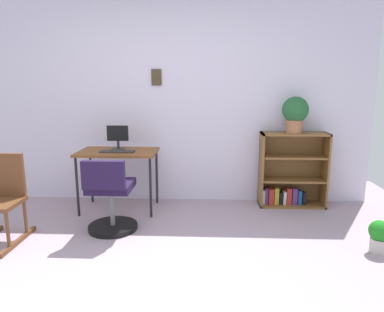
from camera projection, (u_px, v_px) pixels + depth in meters
The scene contains 10 objects.
ground_plane at pixel (138, 286), 2.71m from camera, with size 6.24×6.24×0.00m, color #A38E9D.
wall_back at pixel (167, 103), 4.55m from camera, with size 5.20×0.12×2.57m.
desk at pixel (118, 156), 4.24m from camera, with size 0.94×0.58×0.74m.
monitor at pixel (118, 137), 4.27m from camera, with size 0.26×0.16×0.30m.
keyboard at pixel (117, 151), 4.14m from camera, with size 0.40×0.12×0.02m, color #322F33.
office_chair at pixel (110, 199), 3.65m from camera, with size 0.52×0.55×0.80m.
rocking_chair at pixel (0, 198), 3.44m from camera, with size 0.42×0.64×0.86m.
bookshelf_low at pixel (290, 173), 4.47m from camera, with size 0.82×0.30×0.93m.
potted_plant_on_shelf at pixel (295, 112), 4.26m from camera, with size 0.32×0.32×0.44m.
potted_plant_floor at pixel (379, 235), 3.22m from camera, with size 0.19×0.19×0.31m.
Camera 1 is at (0.53, -2.43, 1.53)m, focal length 33.00 mm.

